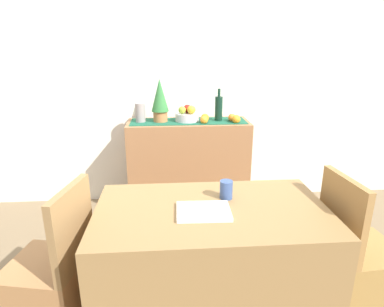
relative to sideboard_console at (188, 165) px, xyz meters
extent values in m
cube|color=#7D684D|center=(-0.04, -0.92, -0.46)|extent=(6.40, 6.40, 0.02)
cube|color=silver|center=(-0.04, 0.26, 0.90)|extent=(6.40, 0.06, 2.70)
cube|color=#996842|center=(0.00, 0.00, 0.00)|extent=(1.16, 0.42, 0.89)
cube|color=#19563D|center=(0.00, 0.00, 0.45)|extent=(1.09, 0.32, 0.01)
cylinder|color=silver|center=(-0.01, 0.00, 0.49)|extent=(0.22, 0.22, 0.08)
sphere|color=red|center=(-0.01, 0.02, 0.57)|extent=(0.08, 0.08, 0.08)
sphere|color=#92AD31|center=(-0.06, -0.03, 0.56)|extent=(0.07, 0.07, 0.07)
sphere|color=gold|center=(0.03, -0.04, 0.57)|extent=(0.08, 0.08, 0.08)
cylinder|color=#123123|center=(0.29, 0.00, 0.56)|extent=(0.07, 0.07, 0.23)
cylinder|color=#123123|center=(0.29, 0.00, 0.72)|extent=(0.03, 0.03, 0.07)
cylinder|color=gray|center=(-0.45, 0.00, 0.54)|extent=(0.09, 0.09, 0.18)
cylinder|color=#B47242|center=(-0.26, 0.00, 0.50)|extent=(0.13, 0.13, 0.10)
cone|color=#317439|center=(-0.26, 0.00, 0.70)|extent=(0.16, 0.16, 0.30)
sphere|color=orange|center=(0.14, -0.11, 0.48)|extent=(0.07, 0.07, 0.07)
sphere|color=orange|center=(0.41, -0.03, 0.48)|extent=(0.07, 0.07, 0.07)
sphere|color=orange|center=(0.44, -0.11, 0.48)|extent=(0.08, 0.08, 0.08)
sphere|color=orange|center=(0.16, -0.03, 0.48)|extent=(0.08, 0.08, 0.08)
cube|color=olive|center=(0.03, -1.48, -0.08)|extent=(1.26, 0.73, 0.74)
cube|color=white|center=(-0.02, -1.53, 0.30)|extent=(0.29, 0.22, 0.02)
cylinder|color=#37508B|center=(0.13, -1.36, 0.35)|extent=(0.07, 0.07, 0.11)
cube|color=#A67447|center=(-0.88, -1.48, -0.22)|extent=(0.47, 0.47, 0.45)
cube|color=#997447|center=(-0.70, -1.52, 0.23)|extent=(0.12, 0.40, 0.45)
cube|color=olive|center=(0.94, -1.48, -0.22)|extent=(0.43, 0.43, 0.45)
cube|color=#9E7440|center=(0.76, -1.49, 0.23)|extent=(0.07, 0.40, 0.45)
camera|label=1|loc=(-0.20, -3.05, 1.12)|focal=30.66mm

